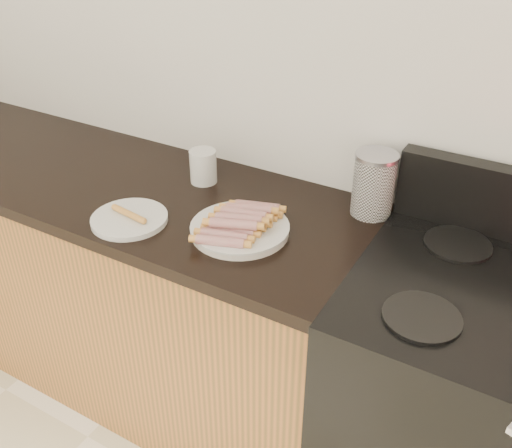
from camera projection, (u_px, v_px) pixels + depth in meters
The scene contains 12 objects.
wall_back at pixel (288, 56), 1.71m from camera, with size 4.00×0.04×2.60m, color silver.
cabinet_base at pixel (87, 272), 2.24m from camera, with size 2.20×0.59×0.86m, color #A7602B.
counter_slab at pixel (67, 170), 2.00m from camera, with size 2.20×0.62×0.04m, color black.
stove at pixel (474, 427), 1.59m from camera, with size 0.76×0.65×0.91m.
burner_near_left at pixel (422, 317), 1.29m from camera, with size 0.18×0.18×0.01m, color black.
burner_far_left at pixel (458, 244), 1.54m from camera, with size 0.18×0.18×0.01m, color black.
main_plate at pixel (240, 230), 1.62m from camera, with size 0.28×0.28×0.02m, color white.
side_plate at pixel (129, 219), 1.67m from camera, with size 0.22×0.22×0.02m, color white.
hotdog_pile at pixel (240, 221), 1.60m from camera, with size 0.13×0.28×0.05m.
plain_sausages at pixel (129, 214), 1.66m from camera, with size 0.13×0.04×0.02m.
canister at pixel (374, 184), 1.66m from camera, with size 0.13×0.13×0.19m.
mug at pixel (203, 166), 1.86m from camera, with size 0.09×0.09×0.11m, color white.
Camera 1 is at (0.77, 0.47, 1.78)m, focal length 40.00 mm.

